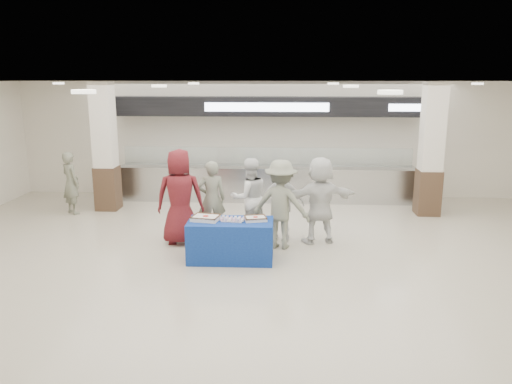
# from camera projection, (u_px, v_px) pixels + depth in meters

# --- Properties ---
(ground) EXTENTS (14.00, 14.00, 0.00)m
(ground) POSITION_uv_depth(u_px,v_px,m) (254.00, 276.00, 8.49)
(ground) COLOR beige
(ground) RESTS_ON ground
(serving_line) EXTENTS (8.70, 0.85, 2.80)m
(serving_line) POSITION_uv_depth(u_px,v_px,m) (267.00, 158.00, 13.47)
(serving_line) COLOR #B3B5BA
(serving_line) RESTS_ON ground
(column_left) EXTENTS (0.55, 0.55, 3.20)m
(column_left) POSITION_uv_depth(u_px,v_px,m) (105.00, 150.00, 12.46)
(column_left) COLOR #3C281B
(column_left) RESTS_ON ground
(column_right) EXTENTS (0.55, 0.55, 3.20)m
(column_right) POSITION_uv_depth(u_px,v_px,m) (431.00, 153.00, 11.99)
(column_right) COLOR #3C281B
(column_right) RESTS_ON ground
(display_table) EXTENTS (1.56, 0.80, 0.75)m
(display_table) POSITION_uv_depth(u_px,v_px,m) (231.00, 240.00, 9.17)
(display_table) COLOR navy
(display_table) RESTS_ON ground
(sheet_cake_left) EXTENTS (0.54, 0.45, 0.10)m
(sheet_cake_left) POSITION_uv_depth(u_px,v_px,m) (206.00, 218.00, 9.12)
(sheet_cake_left) COLOR white
(sheet_cake_left) RESTS_ON display_table
(sheet_cake_right) EXTENTS (0.45, 0.38, 0.09)m
(sheet_cake_right) POSITION_uv_depth(u_px,v_px,m) (255.00, 218.00, 9.10)
(sheet_cake_right) COLOR white
(sheet_cake_right) RESTS_ON display_table
(cupcake_tray) EXTENTS (0.42, 0.33, 0.06)m
(cupcake_tray) POSITION_uv_depth(u_px,v_px,m) (233.00, 219.00, 9.09)
(cupcake_tray) COLOR #A6A5AA
(cupcake_tray) RESTS_ON display_table
(civilian_maroon) EXTENTS (1.01, 0.72, 1.94)m
(civilian_maroon) POSITION_uv_depth(u_px,v_px,m) (180.00, 197.00, 9.98)
(civilian_maroon) COLOR maroon
(civilian_maroon) RESTS_ON ground
(soldier_a) EXTENTS (0.66, 0.51, 1.62)m
(soldier_a) POSITION_uv_depth(u_px,v_px,m) (212.00, 199.00, 10.48)
(soldier_a) COLOR slate
(soldier_a) RESTS_ON ground
(chef_tall) EXTENTS (0.99, 0.90, 1.67)m
(chef_tall) POSITION_uv_depth(u_px,v_px,m) (249.00, 198.00, 10.47)
(chef_tall) COLOR white
(chef_tall) RESTS_ON ground
(chef_short) EXTENTS (0.91, 0.38, 1.54)m
(chef_short) POSITION_uv_depth(u_px,v_px,m) (282.00, 204.00, 10.19)
(chef_short) COLOR white
(chef_short) RESTS_ON ground
(soldier_b) EXTENTS (1.27, 0.93, 1.76)m
(soldier_b) POSITION_uv_depth(u_px,v_px,m) (281.00, 204.00, 9.74)
(soldier_b) COLOR slate
(soldier_b) RESTS_ON ground
(civilian_white) EXTENTS (1.73, 0.98, 1.78)m
(civilian_white) POSITION_uv_depth(u_px,v_px,m) (320.00, 200.00, 10.04)
(civilian_white) COLOR white
(civilian_white) RESTS_ON ground
(soldier_bg) EXTENTS (0.67, 0.64, 1.55)m
(soldier_bg) POSITION_uv_depth(u_px,v_px,m) (71.00, 183.00, 12.22)
(soldier_bg) COLOR slate
(soldier_bg) RESTS_ON ground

